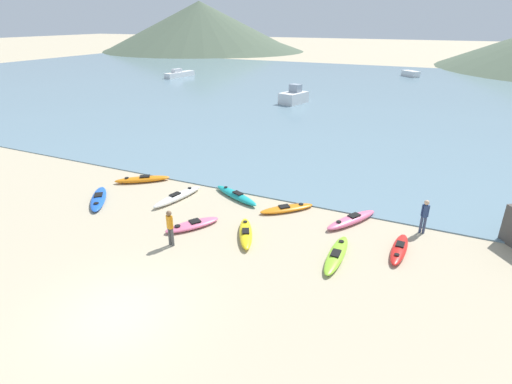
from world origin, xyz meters
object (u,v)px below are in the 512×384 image
object	(u,v)px
kayak_on_sand_9	(192,225)
person_near_foreground	(170,226)
kayak_on_sand_7	(399,249)
kayak_on_sand_8	(142,179)
kayak_on_sand_0	(287,208)
kayak_on_sand_6	(236,195)
kayak_on_sand_1	(352,220)
kayak_on_sand_5	(99,199)
moored_boat_1	(410,74)
kayak_on_sand_4	(178,196)
kayak_on_sand_3	(336,255)
person_near_waterline	(425,214)
moored_boat_0	(179,74)
moored_boat_2	(294,97)
kayak_on_sand_2	(246,233)

from	to	relation	value
kayak_on_sand_9	person_near_foreground	xyz separation A→B (m)	(0.08, -1.72, 0.80)
kayak_on_sand_7	kayak_on_sand_8	size ratio (longest dim) A/B	0.93
kayak_on_sand_0	kayak_on_sand_6	xyz separation A→B (m)	(-3.02, 0.27, 0.05)
kayak_on_sand_1	kayak_on_sand_6	distance (m)	6.27
kayak_on_sand_5	moored_boat_1	distance (m)	59.91
kayak_on_sand_9	kayak_on_sand_4	bearing A→B (deg)	137.00
kayak_on_sand_0	kayak_on_sand_3	xyz separation A→B (m)	(3.37, -3.18, 0.02)
kayak_on_sand_0	kayak_on_sand_4	size ratio (longest dim) A/B	0.75
kayak_on_sand_4	person_near_waterline	size ratio (longest dim) A/B	2.09
kayak_on_sand_9	kayak_on_sand_8	bearing A→B (deg)	149.14
kayak_on_sand_5	kayak_on_sand_7	size ratio (longest dim) A/B	1.11
kayak_on_sand_3	moored_boat_1	world-z (taller)	moored_boat_1
moored_boat_0	moored_boat_2	size ratio (longest dim) A/B	1.63
kayak_on_sand_0	person_near_waterline	size ratio (longest dim) A/B	1.56
kayak_on_sand_9	moored_boat_1	xyz separation A→B (m)	(3.71, 59.44, 0.37)
person_near_foreground	moored_boat_0	xyz separation A→B (m)	(-30.74, 44.24, -0.40)
moored_boat_1	moored_boat_0	bearing A→B (deg)	-153.80
kayak_on_sand_5	kayak_on_sand_1	bearing A→B (deg)	14.29
kayak_on_sand_0	kayak_on_sand_7	size ratio (longest dim) A/B	0.94
kayak_on_sand_9	moored_boat_0	bearing A→B (deg)	125.79
kayak_on_sand_7	moored_boat_1	distance (m)	57.84
moored_boat_0	moored_boat_1	distance (m)	38.31
kayak_on_sand_9	moored_boat_0	size ratio (longest dim) A/B	0.44
kayak_on_sand_4	person_near_foreground	distance (m)	4.79
kayak_on_sand_4	person_near_waterline	xyz separation A→B (m)	(12.10, 1.69, 0.75)
kayak_on_sand_2	person_near_waterline	distance (m)	7.98
person_near_waterline	moored_boat_2	bearing A→B (deg)	121.31
kayak_on_sand_7	moored_boat_0	size ratio (longest dim) A/B	0.45
kayak_on_sand_7	kayak_on_sand_9	world-z (taller)	kayak_on_sand_7
person_near_foreground	kayak_on_sand_5	bearing A→B (deg)	161.65
kayak_on_sand_8	kayak_on_sand_2	bearing A→B (deg)	-20.75
kayak_on_sand_2	kayak_on_sand_8	distance (m)	9.01
kayak_on_sand_6	moored_boat_2	size ratio (longest dim) A/B	0.91
kayak_on_sand_5	moored_boat_1	size ratio (longest dim) A/B	0.94
person_near_waterline	kayak_on_sand_0	bearing A→B (deg)	-175.61
kayak_on_sand_3	person_near_foreground	distance (m)	6.96
kayak_on_sand_5	moored_boat_0	distance (m)	48.79
kayak_on_sand_8	kayak_on_sand_9	size ratio (longest dim) A/B	1.11
kayak_on_sand_2	kayak_on_sand_3	size ratio (longest dim) A/B	0.86
kayak_on_sand_0	kayak_on_sand_1	size ratio (longest dim) A/B	0.81
kayak_on_sand_6	moored_boat_0	xyz separation A→B (m)	(-30.96, 38.77, 0.36)
kayak_on_sand_8	kayak_on_sand_0	bearing A→B (deg)	0.06
person_near_waterline	kayak_on_sand_5	bearing A→B (deg)	-167.08
kayak_on_sand_6	kayak_on_sand_9	size ratio (longest dim) A/B	1.26
kayak_on_sand_5	person_near_foreground	distance (m)	6.60
kayak_on_sand_5	person_near_waterline	size ratio (longest dim) A/B	1.84
kayak_on_sand_8	person_near_foreground	distance (m)	7.89
moored_boat_1	kayak_on_sand_2	bearing A→B (deg)	-91.06
kayak_on_sand_1	kayak_on_sand_3	size ratio (longest dim) A/B	0.99
moored_boat_0	kayak_on_sand_9	bearing A→B (deg)	-54.21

